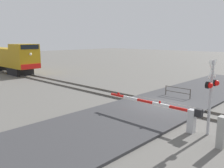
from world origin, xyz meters
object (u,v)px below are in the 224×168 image
at_px(guard_railing, 178,91).
at_px(locomotive, 8,58).
at_px(utility_cabinet, 222,132).
at_px(crossing_gate, 177,113).
at_px(crossing_signal, 211,89).

bearing_deg(guard_railing, locomotive, 96.29).
bearing_deg(guard_railing, utility_cabinet, -139.55).
xyz_separation_m(crossing_gate, utility_cabinet, (-0.80, -2.65, -0.11)).
xyz_separation_m(crossing_signal, guard_railing, (5.86, 4.93, -1.79)).
height_order(crossing_signal, crossing_gate, crossing_signal).
bearing_deg(crossing_gate, locomotive, 83.50).
xyz_separation_m(locomotive, utility_cabinet, (-4.12, -31.87, -1.39)).
relative_size(utility_cabinet, guard_railing, 0.65).
xyz_separation_m(utility_cabinet, guard_railing, (6.98, 5.95, -0.13)).
height_order(crossing_gate, guard_railing, crossing_gate).
relative_size(crossing_gate, utility_cabinet, 4.28).
xyz_separation_m(locomotive, crossing_signal, (-3.01, -30.85, 0.27)).
distance_m(utility_cabinet, guard_railing, 9.17).
bearing_deg(crossing_signal, crossing_gate, 101.18).
height_order(crossing_gate, utility_cabinet, utility_cabinet).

